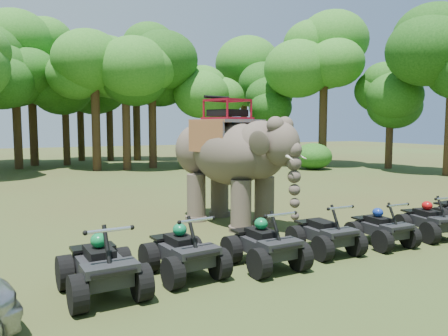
% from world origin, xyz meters
% --- Properties ---
extents(ground, '(110.00, 110.00, 0.00)m').
position_xyz_m(ground, '(0.00, 0.00, 0.00)').
color(ground, '#47381E').
rests_on(ground, ground).
extents(elephant, '(3.45, 5.17, 3.99)m').
position_xyz_m(elephant, '(0.82, 2.46, 2.00)').
color(elephant, brown).
rests_on(elephant, ground).
extents(atv_0, '(1.45, 1.93, 1.38)m').
position_xyz_m(atv_0, '(-3.96, -1.75, 0.69)').
color(atv_0, black).
rests_on(atv_0, ground).
extents(atv_1, '(1.48, 1.90, 1.31)m').
position_xyz_m(atv_1, '(-2.25, -1.45, 0.66)').
color(atv_1, black).
rests_on(atv_1, ground).
extents(atv_2, '(1.36, 1.81, 1.31)m').
position_xyz_m(atv_2, '(-0.45, -1.71, 0.65)').
color(atv_2, black).
rests_on(atv_2, ground).
extents(atv_3, '(1.24, 1.69, 1.24)m').
position_xyz_m(atv_3, '(1.44, -1.44, 0.62)').
color(atv_3, black).
rests_on(atv_3, ground).
extents(atv_4, '(1.18, 1.60, 1.17)m').
position_xyz_m(atv_4, '(3.16, -1.58, 0.59)').
color(atv_4, black).
rests_on(atv_4, ground).
extents(atv_5, '(1.45, 1.81, 1.22)m').
position_xyz_m(atv_5, '(4.97, -1.60, 0.61)').
color(atv_5, black).
rests_on(atv_5, ground).
extents(tree_0, '(6.43, 6.43, 9.18)m').
position_xyz_m(tree_0, '(0.00, 20.64, 4.59)').
color(tree_0, '#195114').
rests_on(tree_0, ground).
extents(tree_1, '(6.14, 6.14, 8.77)m').
position_xyz_m(tree_1, '(4.01, 20.85, 4.39)').
color(tree_1, '#195114').
rests_on(tree_1, ground).
extents(tree_2, '(5.01, 5.01, 7.15)m').
position_xyz_m(tree_2, '(8.00, 19.96, 3.58)').
color(tree_2, '#195114').
rests_on(tree_2, ground).
extents(tree_3, '(4.79, 4.79, 6.84)m').
position_xyz_m(tree_3, '(13.28, 20.28, 3.42)').
color(tree_3, '#195114').
rests_on(tree_3, ground).
extents(tree_4, '(6.92, 6.92, 9.88)m').
position_xyz_m(tree_4, '(15.31, 15.79, 4.94)').
color(tree_4, '#195114').
rests_on(tree_4, ground).
extents(tree_5, '(4.76, 4.76, 6.79)m').
position_xyz_m(tree_5, '(19.00, 12.97, 3.40)').
color(tree_5, '#195114').
rests_on(tree_5, ground).
extents(tree_29, '(6.39, 6.39, 9.12)m').
position_xyz_m(tree_29, '(-4.74, 24.30, 4.56)').
color(tree_29, '#195114').
rests_on(tree_29, ground).
extents(tree_30, '(6.39, 6.39, 9.12)m').
position_xyz_m(tree_30, '(0.33, 29.72, 4.56)').
color(tree_30, '#195114').
rests_on(tree_30, ground).
extents(tree_31, '(6.90, 6.90, 9.86)m').
position_xyz_m(tree_31, '(14.70, 26.58, 4.93)').
color(tree_31, '#195114').
rests_on(tree_31, ground).
extents(tree_33, '(5.30, 5.30, 7.57)m').
position_xyz_m(tree_33, '(-1.32, 25.96, 3.79)').
color(tree_33, '#195114').
rests_on(tree_33, ground).
extents(tree_34, '(7.55, 7.55, 10.79)m').
position_xyz_m(tree_34, '(4.77, 27.93, 5.39)').
color(tree_34, '#195114').
rests_on(tree_34, ground).
extents(tree_37, '(7.24, 7.24, 10.35)m').
position_xyz_m(tree_37, '(-3.59, 26.65, 5.17)').
color(tree_37, '#195114').
rests_on(tree_37, ground).
extents(tree_39, '(5.98, 5.98, 8.55)m').
position_xyz_m(tree_39, '(1.95, 20.20, 4.27)').
color(tree_39, '#195114').
rests_on(tree_39, ground).
extents(tree_41, '(6.34, 6.34, 9.05)m').
position_xyz_m(tree_41, '(2.63, 28.85, 4.53)').
color(tree_41, '#195114').
rests_on(tree_41, ground).
extents(tree_42, '(6.59, 6.59, 9.41)m').
position_xyz_m(tree_42, '(15.90, 26.43, 4.71)').
color(tree_42, '#195114').
rests_on(tree_42, ground).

